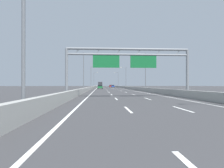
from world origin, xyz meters
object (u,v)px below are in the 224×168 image
(streetlamp_left_near, at_px, (28,14))
(streetlamp_left_mid, at_px, (85,69))
(red_car, at_px, (111,86))
(box_truck, at_px, (100,85))
(streetlamp_left_distant, at_px, (94,79))
(white_car, at_px, (100,86))
(streetlamp_right_distant, at_px, (118,79))
(streetlamp_left_far, at_px, (92,76))
(sign_gantry, at_px, (127,60))
(streetlamp_right_mid, at_px, (145,70))
(streetlamp_right_far, at_px, (125,76))
(green_car, at_px, (100,87))
(blue_car, at_px, (113,86))

(streetlamp_left_near, bearing_deg, streetlamp_left_mid, 90.00)
(red_car, distance_m, box_truck, 21.57)
(streetlamp_left_distant, relative_size, white_car, 2.29)
(red_car, bearing_deg, streetlamp_left_near, -95.30)
(streetlamp_left_mid, height_order, streetlamp_right_distant, same)
(streetlamp_left_far, distance_m, box_truck, 27.70)
(streetlamp_left_far, bearing_deg, streetlamp_right_distant, 67.15)
(sign_gantry, xyz_separation_m, red_car, (3.62, 104.87, -4.02))
(sign_gantry, height_order, streetlamp_right_mid, streetlamp_right_mid)
(streetlamp_right_far, bearing_deg, streetlamp_right_distant, 90.00)
(streetlamp_right_mid, bearing_deg, red_car, 92.73)
(streetlamp_left_far, height_order, streetlamp_left_distant, same)
(streetlamp_left_near, bearing_deg, green_car, 86.48)
(box_truck, bearing_deg, streetlamp_left_far, -97.89)
(streetlamp_left_near, xyz_separation_m, box_truck, (3.77, 98.06, -3.68))
(streetlamp_left_distant, xyz_separation_m, streetlamp_right_distant, (14.93, 0.00, 0.00))
(sign_gantry, bearing_deg, streetlamp_left_mid, 108.56)
(white_car, bearing_deg, streetlamp_left_mid, -92.70)
(streetlamp_right_mid, relative_size, green_car, 2.06)
(streetlamp_right_mid, xyz_separation_m, streetlamp_right_far, (0.00, 35.43, 0.00))
(green_car, bearing_deg, streetlamp_right_distant, 76.11)
(streetlamp_left_far, height_order, red_car, streetlamp_left_far)
(streetlamp_right_mid, xyz_separation_m, white_car, (-11.14, 80.39, -4.65))
(white_car, height_order, box_truck, box_truck)
(streetlamp_right_mid, distance_m, white_car, 81.29)
(streetlamp_left_mid, height_order, white_car, streetlamp_left_mid)
(sign_gantry, relative_size, red_car, 3.48)
(streetlamp_left_far, xyz_separation_m, white_car, (3.79, 44.96, -4.65))
(green_car, height_order, blue_car, green_car)
(red_car, bearing_deg, streetlamp_right_mid, -87.27)
(streetlamp_right_mid, relative_size, red_car, 2.06)
(blue_car, bearing_deg, sign_gantry, -92.57)
(streetlamp_right_far, relative_size, streetlamp_left_distant, 1.00)
(streetlamp_left_mid, distance_m, green_car, 26.37)
(streetlamp_right_distant, distance_m, white_car, 15.38)
(streetlamp_left_mid, height_order, blue_car, streetlamp_left_mid)
(streetlamp_left_near, distance_m, streetlamp_left_distant, 106.29)
(streetlamp_right_distant, bearing_deg, streetlamp_right_mid, -90.00)
(red_car, bearing_deg, streetlamp_left_mid, -97.54)
(sign_gantry, distance_m, box_truck, 84.70)
(streetlamp_left_near, height_order, green_car, streetlamp_left_near)
(streetlamp_right_distant, height_order, white_car, streetlamp_right_distant)
(streetlamp_left_near, bearing_deg, streetlamp_left_distant, 90.00)
(streetlamp_left_far, xyz_separation_m, streetlamp_right_distant, (14.93, 35.43, 0.00))
(sign_gantry, relative_size, streetlamp_left_distant, 1.69)
(white_car, xyz_separation_m, box_truck, (-0.03, -17.76, 0.97))
(streetlamp_right_distant, xyz_separation_m, blue_car, (-3.77, -8.10, -4.65))
(streetlamp_left_distant, distance_m, streetlamp_right_distant, 14.93)
(streetlamp_right_far, height_order, white_car, streetlamp_right_far)
(streetlamp_left_far, relative_size, white_car, 2.29)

